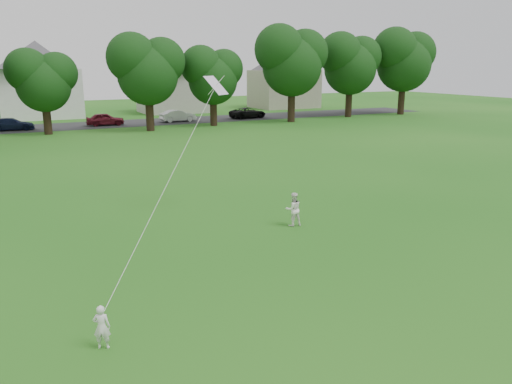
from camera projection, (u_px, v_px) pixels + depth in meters
name	position (u px, v px, depth m)	size (l,w,h in m)	color
ground	(208.00, 309.00, 12.50)	(160.00, 160.00, 0.00)	#1B5B14
street	(51.00, 127.00, 48.83)	(90.00, 7.00, 0.01)	#2D2D30
toddler	(102.00, 327.00, 10.65)	(0.37, 0.24, 1.00)	white
older_boy	(293.00, 209.00, 18.81)	(0.63, 0.49, 1.30)	white
kite	(176.00, 166.00, 15.16)	(3.77, 4.92, 11.57)	silver
tree_row	(109.00, 59.00, 44.03)	(81.77, 10.01, 10.56)	black
parked_cars	(19.00, 123.00, 46.59)	(56.21, 2.55, 1.26)	black
house_row	(19.00, 74.00, 55.42)	(77.06, 14.18, 10.07)	beige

